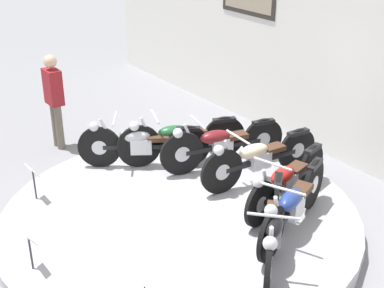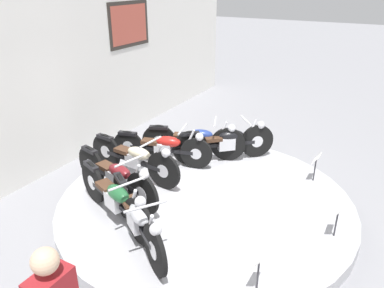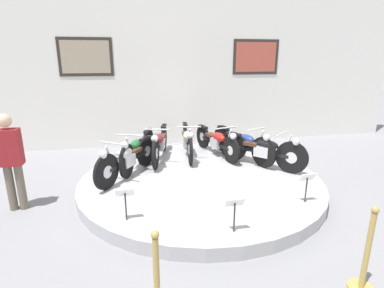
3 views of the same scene
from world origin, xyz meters
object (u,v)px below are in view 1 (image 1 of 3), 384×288
at_px(motorcycle_silver, 141,143).
at_px(motorcycle_blue, 293,204).
at_px(info_placard_front_left, 33,175).
at_px(motorcycle_red, 286,180).
at_px(motorcycle_black, 273,228).
at_px(visitor_standing, 54,97).
at_px(motorcycle_cream, 259,157).
at_px(info_placard_front_centre, 29,241).
at_px(motorcycle_green, 180,138).
at_px(motorcycle_maroon, 221,143).

distance_m(motorcycle_silver, motorcycle_blue, 2.67).
bearing_deg(motorcycle_blue, info_placard_front_left, -139.48).
bearing_deg(motorcycle_red, motorcycle_blue, -37.82).
xyz_separation_m(motorcycle_silver, motorcycle_black, (2.85, 0.00, 0.01)).
height_order(info_placard_front_left, visitor_standing, visitor_standing).
height_order(motorcycle_cream, info_placard_front_centre, motorcycle_cream).
relative_size(motorcycle_green, visitor_standing, 1.16).
height_order(motorcycle_silver, motorcycle_maroon, motorcycle_maroon).
bearing_deg(motorcycle_silver, info_placard_front_left, -90.52).
xyz_separation_m(motorcycle_cream, info_placard_front_centre, (0.00, -3.40, -0.03)).
distance_m(motorcycle_green, motorcycle_blue, 2.39).
bearing_deg(motorcycle_black, info_placard_front_left, -149.34).
bearing_deg(motorcycle_silver, motorcycle_red, 24.40).
distance_m(motorcycle_maroon, motorcycle_blue, 1.92).
distance_m(motorcycle_silver, info_placard_front_centre, 2.70).
bearing_deg(motorcycle_blue, motorcycle_maroon, 167.93).
height_order(motorcycle_blue, motorcycle_black, same).
bearing_deg(visitor_standing, motorcycle_silver, 17.49).
height_order(motorcycle_silver, motorcycle_green, motorcycle_green).
xyz_separation_m(motorcycle_green, visitor_standing, (-2.06, -1.14, 0.32)).
xyz_separation_m(motorcycle_green, info_placard_front_left, (-0.24, -2.25, -0.03)).
xyz_separation_m(motorcycle_silver, visitor_standing, (-1.84, -0.58, 0.33)).
bearing_deg(info_placard_front_left, motorcycle_maroon, 74.12).
xyz_separation_m(motorcycle_cream, motorcycle_blue, (1.20, -0.55, 0.00)).
xyz_separation_m(motorcycle_maroon, info_placard_front_left, (-0.75, -2.65, -0.03)).
height_order(motorcycle_cream, motorcycle_red, motorcycle_cream).
xyz_separation_m(motorcycle_silver, motorcycle_cream, (1.42, 1.10, 0.00)).
xyz_separation_m(motorcycle_blue, motorcycle_black, (0.23, -0.55, 0.00)).
xyz_separation_m(motorcycle_maroon, visitor_standing, (-2.58, -1.54, 0.32)).
distance_m(motorcycle_black, visitor_standing, 4.73).
bearing_deg(motorcycle_maroon, motorcycle_blue, -12.07).
distance_m(motorcycle_maroon, motorcycle_cream, 0.69).
height_order(motorcycle_silver, motorcycle_blue, motorcycle_blue).
height_order(motorcycle_maroon, info_placard_front_left, motorcycle_maroon).
distance_m(motorcycle_silver, motorcycle_red, 2.31).
relative_size(motorcycle_green, motorcycle_cream, 0.95).
bearing_deg(motorcycle_green, motorcycle_red, 11.94).
xyz_separation_m(motorcycle_red, visitor_standing, (-3.94, -1.53, 0.35)).
xyz_separation_m(motorcycle_red, info_placard_front_centre, (-0.68, -3.25, -0.00)).
bearing_deg(motorcycle_cream, info_placard_front_left, -117.13).
relative_size(motorcycle_maroon, motorcycle_black, 1.29).
relative_size(info_placard_front_centre, visitor_standing, 0.31).
distance_m(info_placard_front_centre, visitor_standing, 3.70).
bearing_deg(motorcycle_green, motorcycle_black, -11.93).
distance_m(motorcycle_blue, info_placard_front_left, 3.46).
distance_m(motorcycle_green, motorcycle_cream, 1.31).
bearing_deg(motorcycle_green, motorcycle_cream, 24.62).
bearing_deg(visitor_standing, motorcycle_red, 21.26).
bearing_deg(motorcycle_blue, motorcycle_cream, 155.52).
xyz_separation_m(motorcycle_green, motorcycle_blue, (2.39, -0.00, -0.00)).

